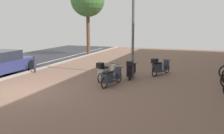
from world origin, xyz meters
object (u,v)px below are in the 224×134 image
(lamp_post, at_px, (133,6))
(scooter_near, at_px, (159,67))
(bollard_far, at_px, (35,64))
(scooter_mid, at_px, (131,70))
(street_tree, at_px, (88,0))
(scooter_far, at_px, (106,72))
(scooter_extra, at_px, (110,78))

(lamp_post, bearing_deg, scooter_near, 3.00)
(lamp_post, xyz_separation_m, bollard_far, (-5.34, -1.48, -3.21))
(scooter_near, xyz_separation_m, bollard_far, (-6.79, -1.56, 0.03))
(scooter_mid, relative_size, street_tree, 0.27)
(scooter_near, distance_m, scooter_far, 3.16)
(scooter_near, xyz_separation_m, lamp_post, (-1.45, -0.08, 3.24))
(scooter_far, bearing_deg, scooter_mid, 40.27)
(scooter_near, xyz_separation_m, scooter_extra, (-1.68, -3.10, -0.06))
(scooter_extra, relative_size, bollard_far, 1.87)
(scooter_extra, distance_m, lamp_post, 4.48)
(lamp_post, bearing_deg, street_tree, 130.03)
(scooter_near, distance_m, lamp_post, 3.55)
(scooter_near, distance_m, scooter_extra, 3.53)
(scooter_far, distance_m, bollard_far, 4.63)
(scooter_near, distance_m, bollard_far, 6.97)
(scooter_far, distance_m, street_tree, 11.29)
(scooter_far, bearing_deg, scooter_near, 45.44)
(scooter_extra, relative_size, lamp_post, 0.26)
(bollard_far, bearing_deg, scooter_extra, -16.76)
(scooter_near, bearing_deg, street_tree, 136.67)
(scooter_far, relative_size, street_tree, 0.28)
(scooter_mid, xyz_separation_m, street_tree, (-6.11, 8.27, 4.27))
(scooter_mid, height_order, bollard_far, scooter_mid)
(lamp_post, bearing_deg, scooter_far, -109.36)
(scooter_far, bearing_deg, bollard_far, 171.44)
(bollard_far, bearing_deg, lamp_post, 15.54)
(scooter_far, relative_size, lamp_post, 0.26)
(scooter_mid, distance_m, scooter_far, 1.34)
(scooter_near, bearing_deg, scooter_far, -134.56)
(scooter_near, xyz_separation_m, scooter_mid, (-1.19, -1.38, 0.00))
(scooter_extra, relative_size, street_tree, 0.28)
(scooter_near, relative_size, bollard_far, 1.81)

